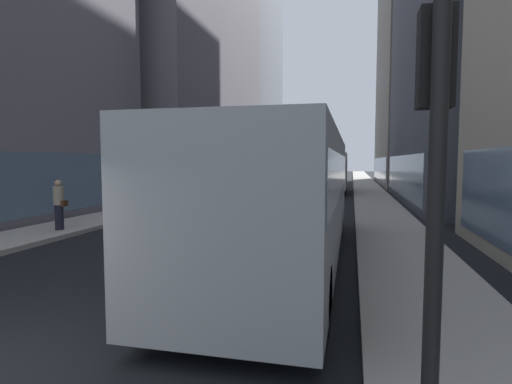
% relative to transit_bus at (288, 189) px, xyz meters
% --- Properties ---
extents(ground_plane, '(120.00, 120.00, 0.00)m').
position_rel_transit_bus_xyz_m(ground_plane, '(-2.80, 28.01, -1.78)').
color(ground_plane, black).
extents(sidewalk_left, '(2.40, 110.00, 0.15)m').
position_rel_transit_bus_xyz_m(sidewalk_left, '(-8.50, 28.01, -1.70)').
color(sidewalk_left, '#ADA89E').
rests_on(sidewalk_left, ground).
extents(sidewalk_right, '(2.40, 110.00, 0.15)m').
position_rel_transit_bus_xyz_m(sidewalk_right, '(2.90, 28.01, -1.70)').
color(sidewalk_right, '#9E9991').
rests_on(sidewalk_right, ground).
extents(building_left_mid, '(12.01, 22.76, 27.36)m').
position_rel_transit_bus_xyz_m(building_left_mid, '(-14.70, 24.33, 11.90)').
color(building_left_mid, slate).
rests_on(building_left_mid, ground).
extents(building_left_far, '(8.29, 23.96, 31.05)m').
position_rel_transit_bus_xyz_m(building_left_far, '(-14.70, 49.40, 13.74)').
color(building_left_far, slate).
rests_on(building_left_far, ground).
extents(building_right_far, '(9.35, 20.51, 36.41)m').
position_rel_transit_bus_xyz_m(building_right_far, '(9.10, 36.31, 16.42)').
color(building_right_far, gray).
rests_on(building_right_far, ground).
extents(transit_bus, '(2.78, 11.53, 3.05)m').
position_rel_transit_bus_xyz_m(transit_bus, '(0.00, 0.00, 0.00)').
color(transit_bus, '#999EA3').
rests_on(transit_bus, ground).
extents(car_grey_wagon, '(1.86, 4.78, 1.62)m').
position_rel_transit_bus_xyz_m(car_grey_wagon, '(-5.60, 23.29, -0.95)').
color(car_grey_wagon, slate).
rests_on(car_grey_wagon, ground).
extents(car_silver_sedan, '(1.80, 4.60, 1.62)m').
position_rel_transit_bus_xyz_m(car_silver_sedan, '(-4.00, 15.84, -0.95)').
color(car_silver_sedan, '#B7BABF').
rests_on(car_silver_sedan, ground).
extents(box_truck, '(2.30, 7.50, 3.05)m').
position_rel_transit_bus_xyz_m(box_truck, '(0.00, 21.66, -0.11)').
color(box_truck, '#A51919').
rests_on(box_truck, ground).
extents(dalmatian_dog, '(0.22, 0.96, 0.72)m').
position_rel_transit_bus_xyz_m(dalmatian_dog, '(-2.02, -3.88, -1.26)').
color(dalmatian_dog, white).
rests_on(dalmatian_dog, ground).
extents(pedestrian_with_handbag, '(0.45, 0.34, 1.69)m').
position_rel_transit_bus_xyz_m(pedestrian_with_handbag, '(-8.05, 1.77, -0.76)').
color(pedestrian_with_handbag, '#1E1E2D').
rests_on(pedestrian_with_handbag, sidewalk_left).
extents(traffic_light_near, '(0.24, 0.40, 3.40)m').
position_rel_transit_bus_xyz_m(traffic_light_near, '(2.10, -6.84, 0.66)').
color(traffic_light_near, black).
rests_on(traffic_light_near, sidewalk_right).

